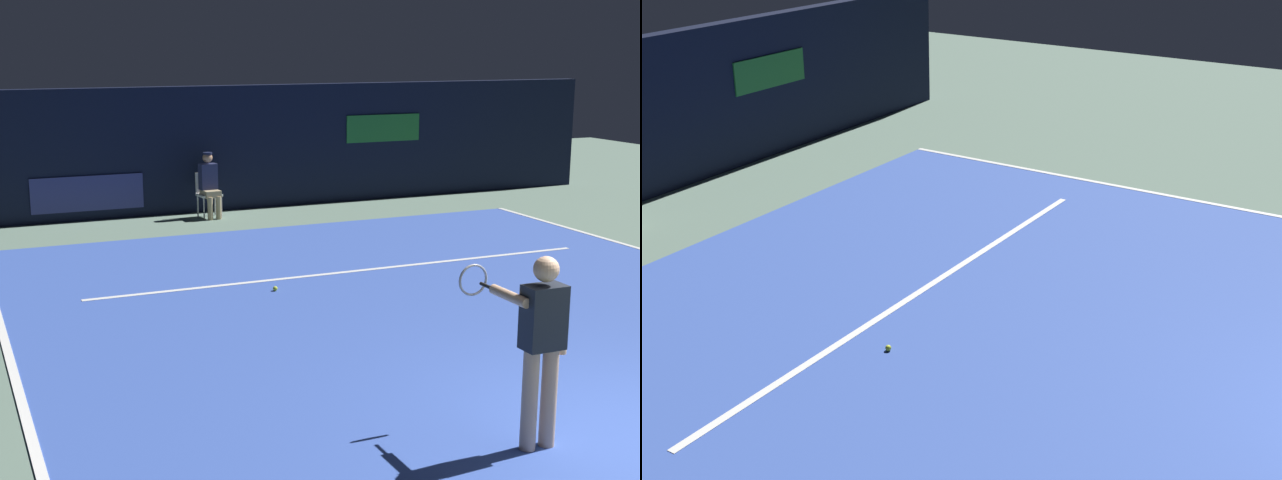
# 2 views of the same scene
# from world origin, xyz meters

# --- Properties ---
(ground_plane) EXTENTS (33.55, 33.55, 0.00)m
(ground_plane) POSITION_xyz_m (0.00, 4.66, 0.00)
(ground_plane) COLOR slate
(court_surface) EXTENTS (10.51, 11.32, 0.01)m
(court_surface) POSITION_xyz_m (0.00, 4.66, 0.01)
(court_surface) COLOR #3856B2
(court_surface) RESTS_ON ground
(line_sideline_left) EXTENTS (0.10, 11.32, 0.01)m
(line_sideline_left) POSITION_xyz_m (5.21, 4.66, 0.01)
(line_sideline_left) COLOR white
(line_sideline_left) RESTS_ON court_surface
(line_service) EXTENTS (8.20, 0.10, 0.01)m
(line_service) POSITION_xyz_m (0.00, 6.64, 0.01)
(line_service) COLOR white
(line_service) RESTS_ON court_surface
(tennis_ball) EXTENTS (0.07, 0.07, 0.07)m
(tennis_ball) POSITION_xyz_m (-1.48, 6.07, 0.05)
(tennis_ball) COLOR #CCE033
(tennis_ball) RESTS_ON court_surface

